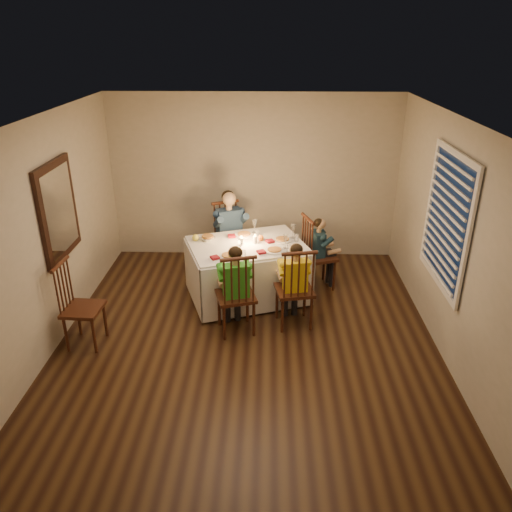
{
  "coord_description": "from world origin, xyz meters",
  "views": [
    {
      "loc": [
        0.24,
        -5.15,
        3.42
      ],
      "look_at": [
        0.1,
        0.15,
        1.01
      ],
      "focal_mm": 35.0,
      "sensor_mm": 36.0,
      "label": 1
    }
  ],
  "objects_px": {
    "dining_table": "(247,260)",
    "child_teal": "(317,286)",
    "chair_adult": "(231,271)",
    "chair_extra": "(89,343)",
    "serving_bowl": "(208,238)",
    "child_yellow": "(293,324)",
    "chair_near_right": "(293,324)",
    "adult": "(231,271)",
    "chair_end": "(317,286)",
    "chair_near_left": "(236,330)",
    "child_green": "(236,330)"
  },
  "relations": [
    {
      "from": "adult",
      "to": "serving_bowl",
      "type": "bearing_deg",
      "value": -134.28
    },
    {
      "from": "chair_near_left",
      "to": "child_green",
      "type": "xyz_separation_m",
      "value": [
        0.0,
        0.0,
        0.0
      ]
    },
    {
      "from": "serving_bowl",
      "to": "chair_extra",
      "type": "bearing_deg",
      "value": -134.67
    },
    {
      "from": "chair_adult",
      "to": "chair_near_left",
      "type": "xyz_separation_m",
      "value": [
        0.19,
        -1.66,
        0.0
      ]
    },
    {
      "from": "adult",
      "to": "child_teal",
      "type": "height_order",
      "value": "adult"
    },
    {
      "from": "chair_near_left",
      "to": "chair_end",
      "type": "xyz_separation_m",
      "value": [
        1.11,
        1.21,
        0.0
      ]
    },
    {
      "from": "child_teal",
      "to": "child_yellow",
      "type": "bearing_deg",
      "value": 141.18
    },
    {
      "from": "dining_table",
      "to": "chair_adult",
      "type": "bearing_deg",
      "value": 91.27
    },
    {
      "from": "adult",
      "to": "chair_near_right",
      "type": "bearing_deg",
      "value": -82.18
    },
    {
      "from": "chair_near_left",
      "to": "adult",
      "type": "height_order",
      "value": "adult"
    },
    {
      "from": "adult",
      "to": "child_teal",
      "type": "xyz_separation_m",
      "value": [
        1.3,
        -0.45,
        0.0
      ]
    },
    {
      "from": "chair_near_right",
      "to": "child_green",
      "type": "relative_size",
      "value": 0.95
    },
    {
      "from": "chair_near_left",
      "to": "child_green",
      "type": "relative_size",
      "value": 0.95
    },
    {
      "from": "chair_near_left",
      "to": "serving_bowl",
      "type": "distance_m",
      "value": 1.37
    },
    {
      "from": "dining_table",
      "to": "chair_near_left",
      "type": "relative_size",
      "value": 1.66
    },
    {
      "from": "child_yellow",
      "to": "child_teal",
      "type": "relative_size",
      "value": 1.06
    },
    {
      "from": "dining_table",
      "to": "chair_adult",
      "type": "height_order",
      "value": "dining_table"
    },
    {
      "from": "adult",
      "to": "child_yellow",
      "type": "xyz_separation_m",
      "value": [
        0.91,
        -1.49,
        0.0
      ]
    },
    {
      "from": "chair_extra",
      "to": "child_teal",
      "type": "distance_m",
      "value": 3.25
    },
    {
      "from": "chair_adult",
      "to": "child_yellow",
      "type": "bearing_deg",
      "value": -82.18
    },
    {
      "from": "chair_end",
      "to": "serving_bowl",
      "type": "relative_size",
      "value": 5.49
    },
    {
      "from": "dining_table",
      "to": "child_teal",
      "type": "distance_m",
      "value": 1.21
    },
    {
      "from": "dining_table",
      "to": "chair_near_right",
      "type": "relative_size",
      "value": 1.66
    },
    {
      "from": "chair_adult",
      "to": "chair_extra",
      "type": "height_order",
      "value": "chair_adult"
    },
    {
      "from": "adult",
      "to": "chair_end",
      "type": "bearing_deg",
      "value": -42.7
    },
    {
      "from": "dining_table",
      "to": "chair_near_right",
      "type": "bearing_deg",
      "value": -67.72
    },
    {
      "from": "chair_end",
      "to": "adult",
      "type": "height_order",
      "value": "adult"
    },
    {
      "from": "chair_adult",
      "to": "adult",
      "type": "bearing_deg",
      "value": 0.0
    },
    {
      "from": "chair_end",
      "to": "child_yellow",
      "type": "xyz_separation_m",
      "value": [
        -0.39,
        -1.04,
        0.0
      ]
    },
    {
      "from": "chair_extra",
      "to": "adult",
      "type": "height_order",
      "value": "adult"
    },
    {
      "from": "adult",
      "to": "child_green",
      "type": "bearing_deg",
      "value": -106.95
    },
    {
      "from": "chair_end",
      "to": "child_yellow",
      "type": "bearing_deg",
      "value": 141.18
    },
    {
      "from": "chair_end",
      "to": "chair_extra",
      "type": "xyz_separation_m",
      "value": [
        -2.86,
        -1.54,
        0.0
      ]
    },
    {
      "from": "chair_near_right",
      "to": "child_teal",
      "type": "bearing_deg",
      "value": -121.27
    },
    {
      "from": "chair_end",
      "to": "serving_bowl",
      "type": "bearing_deg",
      "value": 79.76
    },
    {
      "from": "serving_bowl",
      "to": "dining_table",
      "type": "bearing_deg",
      "value": -12.9
    },
    {
      "from": "chair_near_left",
      "to": "adult",
      "type": "xyz_separation_m",
      "value": [
        -0.19,
        1.66,
        0.0
      ]
    },
    {
      "from": "dining_table",
      "to": "child_green",
      "type": "relative_size",
      "value": 1.58
    },
    {
      "from": "chair_near_right",
      "to": "chair_adult",
      "type": "bearing_deg",
      "value": -69.02
    },
    {
      "from": "chair_end",
      "to": "chair_extra",
      "type": "bearing_deg",
      "value": 100.24
    },
    {
      "from": "chair_adult",
      "to": "serving_bowl",
      "type": "relative_size",
      "value": 5.49
    },
    {
      "from": "chair_end",
      "to": "chair_adult",
      "type": "bearing_deg",
      "value": 52.9
    },
    {
      "from": "chair_near_left",
      "to": "child_teal",
      "type": "bearing_deg",
      "value": -148.33
    },
    {
      "from": "chair_end",
      "to": "serving_bowl",
      "type": "distance_m",
      "value": 1.77
    },
    {
      "from": "child_green",
      "to": "chair_near_right",
      "type": "bearing_deg",
      "value": 177.72
    },
    {
      "from": "child_green",
      "to": "child_yellow",
      "type": "xyz_separation_m",
      "value": [
        0.71,
        0.17,
        0.0
      ]
    },
    {
      "from": "chair_near_right",
      "to": "chair_extra",
      "type": "xyz_separation_m",
      "value": [
        -2.47,
        -0.5,
        0.0
      ]
    },
    {
      "from": "child_teal",
      "to": "child_green",
      "type": "bearing_deg",
      "value": 119.43
    },
    {
      "from": "chair_end",
      "to": "child_teal",
      "type": "distance_m",
      "value": 0.0
    },
    {
      "from": "chair_adult",
      "to": "chair_near_right",
      "type": "xyz_separation_m",
      "value": [
        0.91,
        -1.49,
        0.0
      ]
    }
  ]
}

